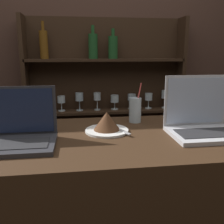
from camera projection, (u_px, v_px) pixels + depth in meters
back_wall at (90, 57)px, 2.07m from camera, size 7.00×0.06×2.70m
back_shelf at (105, 114)px, 2.12m from camera, size 1.28×0.18×1.66m
laptop_near at (14, 133)px, 0.99m from camera, size 0.32×0.22×0.22m
laptop_far at (202, 121)px, 1.13m from camera, size 0.31×0.24×0.26m
cake_plate at (107, 123)px, 1.15m from camera, size 0.20×0.20×0.09m
water_glass at (135, 110)px, 1.31m from camera, size 0.06×0.06×0.21m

